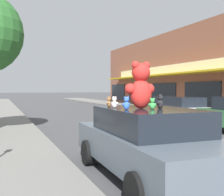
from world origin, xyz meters
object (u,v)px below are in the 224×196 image
plush_art_car (148,141)px  parked_car_far_right (178,108)px  teddy_bear_white (115,102)px  teddy_bear_pink (139,101)px  teddy_bear_blue (126,103)px  teddy_bear_green (152,104)px  teddy_bear_brown (109,102)px  teddy_bear_black (160,102)px  teddy_bear_giant (141,86)px

plush_art_car → parked_car_far_right: bearing=52.9°
teddy_bear_white → teddy_bear_pink: size_ratio=1.15×
plush_art_car → teddy_bear_blue: teddy_bear_blue is taller
teddy_bear_pink → teddy_bear_white: bearing=13.1°
teddy_bear_pink → teddy_bear_blue: teddy_bear_blue is taller
teddy_bear_green → parked_car_far_right: 10.60m
parked_car_far_right → teddy_bear_brown: bearing=-133.6°
teddy_bear_black → parked_car_far_right: (6.26, 8.21, -0.83)m
teddy_bear_giant → parked_car_far_right: (6.61, 8.01, -1.16)m
teddy_bear_white → teddy_bear_brown: (-0.03, 0.24, -0.00)m
teddy_bear_giant → teddy_bear_pink: teddy_bear_giant is taller
teddy_bear_giant → teddy_bear_blue: size_ratio=3.73×
teddy_bear_white → teddy_bear_green: teddy_bear_white is taller
teddy_bear_giant → teddy_bear_pink: (0.53, 1.09, -0.37)m
teddy_bear_giant → teddy_bear_green: bearing=98.1°
parked_car_far_right → teddy_bear_white: bearing=-132.6°
teddy_bear_pink → teddy_bear_blue: 1.66m
teddy_bear_giant → teddy_bear_brown: 0.83m
teddy_bear_pink → teddy_bear_blue: bearing=29.2°
plush_art_car → teddy_bear_white: bearing=151.8°
teddy_bear_pink → teddy_bear_black: size_ratio=0.72×
teddy_bear_pink → teddy_bear_brown: size_ratio=0.90×
parked_car_far_right → teddy_bear_green: bearing=-128.0°
plush_art_car → teddy_bear_green: (-0.07, -0.28, 0.80)m
teddy_bear_blue → teddy_bear_brown: 0.82m
teddy_bear_pink → parked_car_far_right: 9.24m
teddy_bear_giant → teddy_bear_green: (0.09, -0.32, -0.36)m
teddy_bear_white → teddy_bear_blue: (0.01, -0.58, 0.01)m
teddy_bear_giant → teddy_bear_blue: (-0.45, -0.26, -0.34)m
plush_art_car → teddy_bear_pink: 1.42m
teddy_bear_green → teddy_bear_blue: size_ratio=0.87×
plush_art_car → teddy_bear_black: teddy_bear_black is taller
teddy_bear_black → teddy_bear_brown: bearing=-81.0°
teddy_bear_green → teddy_bear_blue: 0.54m
teddy_bear_black → parked_car_far_right: size_ratio=0.07×
teddy_bear_brown → teddy_bear_pink: bearing=154.8°
plush_art_car → teddy_bear_green: 0.85m
teddy_bear_pink → parked_car_far_right: (6.08, 6.92, -0.79)m
teddy_bear_green → parked_car_far_right: (6.51, 8.33, -0.79)m
teddy_bear_green → teddy_bear_brown: teddy_bear_brown is taller
teddy_bear_blue → teddy_bear_black: size_ratio=0.88×
plush_art_car → teddy_bear_giant: bearing=169.0°
teddy_bear_white → teddy_bear_pink: (0.99, 0.77, -0.02)m
teddy_bear_white → teddy_bear_black: size_ratio=0.83×
plush_art_car → teddy_bear_green: bearing=-102.0°
plush_art_car → parked_car_far_right: plush_art_car is taller
teddy_bear_black → teddy_bear_brown: teddy_bear_black is taller
teddy_bear_black → teddy_bear_brown: (-0.83, 0.76, -0.03)m
teddy_bear_pink → plush_art_car: bearing=47.1°
teddy_bear_blue → teddy_bear_black: (0.79, 0.06, 0.02)m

